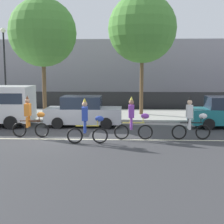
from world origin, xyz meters
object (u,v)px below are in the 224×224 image
at_px(parade_cyclist_cobalt, 88,124).
at_px(parked_car_silver, 83,112).
at_px(parade_cyclist_zebra, 192,121).
at_px(street_lamp_post, 4,56).
at_px(parade_cyclist_orange, 30,119).
at_px(parade_cyclist_purple, 134,121).

distance_m(parade_cyclist_cobalt, parked_car_silver, 4.11).
relative_size(parade_cyclist_zebra, street_lamp_post, 0.33).
distance_m(parade_cyclist_orange, parade_cyclist_cobalt, 2.96).
bearing_deg(parade_cyclist_orange, street_lamp_post, 117.19).
bearing_deg(parked_car_silver, parade_cyclist_purple, -50.42).
bearing_deg(parade_cyclist_purple, parked_car_silver, 129.58).
distance_m(parade_cyclist_purple, street_lamp_post, 13.01).
height_order(parade_cyclist_cobalt, parade_cyclist_zebra, same).
xyz_separation_m(parade_cyclist_cobalt, parked_car_silver, (-0.72, 4.04, -0.06)).
height_order(parade_cyclist_orange, street_lamp_post, street_lamp_post).
bearing_deg(parade_cyclist_orange, parked_car_silver, 55.30).
bearing_deg(parade_cyclist_purple, parade_cyclist_zebra, 2.33).
distance_m(parade_cyclist_purple, parked_car_silver, 4.17).
distance_m(parade_cyclist_orange, parade_cyclist_purple, 4.70).
bearing_deg(parade_cyclist_purple, street_lamp_post, 135.83).
bearing_deg(parked_car_silver, parade_cyclist_zebra, -30.91).
height_order(parade_cyclist_orange, parade_cyclist_cobalt, same).
distance_m(parade_cyclist_orange, parade_cyclist_zebra, 7.23).
distance_m(parade_cyclist_cobalt, parade_cyclist_purple, 2.11).
xyz_separation_m(parade_cyclist_cobalt, street_lamp_post, (-7.12, 9.62, 3.15)).
bearing_deg(parked_car_silver, street_lamp_post, 138.90).
bearing_deg(street_lamp_post, parade_cyclist_cobalt, -53.51).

